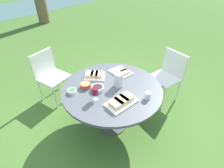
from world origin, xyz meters
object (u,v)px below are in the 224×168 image
at_px(chair_near_left, 168,73).
at_px(chair_near_right, 50,73).
at_px(water_pitcher, 119,80).
at_px(dining_table, 112,93).
at_px(wine_glass, 95,92).

height_order(chair_near_left, chair_near_right, same).
relative_size(chair_near_right, water_pitcher, 4.57).
relative_size(chair_near_left, chair_near_right, 1.00).
bearing_deg(water_pitcher, dining_table, 154.02).
relative_size(chair_near_left, wine_glass, 5.16).
relative_size(dining_table, water_pitcher, 6.86).
relative_size(water_pitcher, wine_glass, 1.13).
relative_size(chair_near_left, water_pitcher, 4.57).
height_order(chair_near_left, water_pitcher, water_pitcher).
distance_m(dining_table, chair_near_right, 1.27).
bearing_deg(wine_glass, chair_near_left, -12.04).
bearing_deg(wine_glass, dining_table, -0.56).
height_order(dining_table, chair_near_left, chair_near_left).
bearing_deg(water_pitcher, wine_glass, 173.54).
height_order(dining_table, chair_near_right, chair_near_right).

